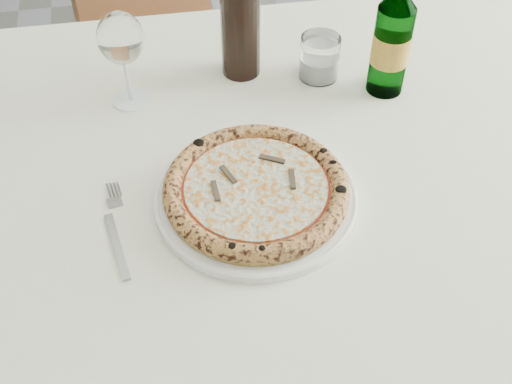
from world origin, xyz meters
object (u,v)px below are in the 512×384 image
(chair_far, at_px, (162,21))
(wine_glass, at_px, (121,40))
(wine_bottle, at_px, (240,12))
(pizza, at_px, (256,189))
(dining_table, at_px, (245,192))
(plate, at_px, (256,197))
(beer_bottle, at_px, (392,40))
(tumbler, at_px, (319,60))

(chair_far, bearing_deg, wine_glass, -97.93)
(wine_bottle, bearing_deg, wine_glass, -166.13)
(wine_bottle, bearing_deg, pizza, -96.32)
(pizza, height_order, wine_bottle, wine_bottle)
(dining_table, distance_m, plate, 0.13)
(pizza, bearing_deg, wine_glass, 121.12)
(chair_far, bearing_deg, pizza, -84.86)
(beer_bottle, distance_m, wine_bottle, 0.26)
(wine_glass, bearing_deg, wine_bottle, 13.87)
(pizza, distance_m, beer_bottle, 0.37)
(beer_bottle, bearing_deg, tumbler, 150.29)
(dining_table, bearing_deg, wine_glass, 133.24)
(plate, relative_size, wine_bottle, 1.06)
(dining_table, bearing_deg, pizza, -90.01)
(dining_table, xyz_separation_m, tumbler, (0.17, 0.19, 0.12))
(plate, bearing_deg, beer_bottle, 39.41)
(plate, bearing_deg, dining_table, 90.00)
(chair_far, relative_size, plate, 3.07)
(dining_table, height_order, beer_bottle, beer_bottle)
(tumbler, relative_size, beer_bottle, 0.32)
(tumbler, bearing_deg, dining_table, -132.45)
(tumbler, bearing_deg, pizza, -120.87)
(dining_table, bearing_deg, beer_bottle, 24.78)
(chair_far, xyz_separation_m, plate, (0.08, -0.91, 0.23))
(pizza, height_order, wine_glass, wine_glass)
(dining_table, xyz_separation_m, beer_bottle, (0.28, 0.13, 0.18))
(tumbler, distance_m, wine_bottle, 0.17)
(plate, xyz_separation_m, beer_bottle, (0.28, 0.23, 0.09))
(dining_table, height_order, tumbler, tumbler)
(plate, distance_m, wine_glass, 0.35)
(dining_table, distance_m, pizza, 0.15)
(pizza, bearing_deg, chair_far, 95.14)
(chair_far, height_order, pizza, chair_far)
(dining_table, xyz_separation_m, chair_far, (-0.08, 0.81, -0.14))
(plate, relative_size, pizza, 1.10)
(plate, xyz_separation_m, tumbler, (0.17, 0.29, 0.03))
(wine_glass, relative_size, wine_bottle, 0.60)
(dining_table, height_order, pizza, pizza)
(plate, relative_size, tumbler, 3.79)
(dining_table, bearing_deg, wine_bottle, 80.97)
(wine_glass, height_order, wine_bottle, wine_bottle)
(wine_glass, distance_m, wine_bottle, 0.21)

